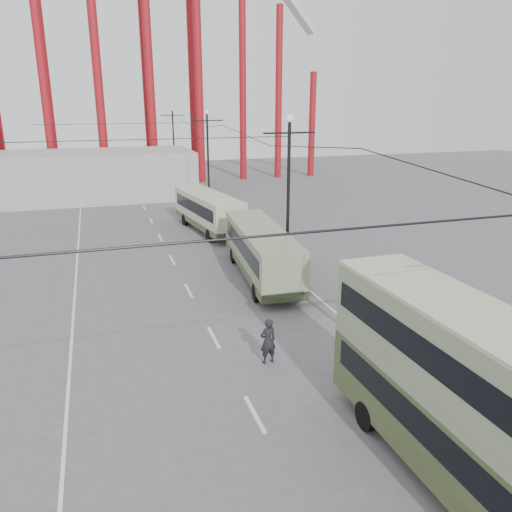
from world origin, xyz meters
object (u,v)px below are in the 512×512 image
object	(u,v)px
double_decker_bus	(459,388)
single_decker_green	(261,250)
single_decker_cream	(208,210)
pedestrian	(268,341)

from	to	relation	value
double_decker_bus	single_decker_green	distance (m)	17.38
single_decker_cream	pedestrian	world-z (taller)	single_decker_cream
single_decker_green	pedestrian	size ratio (longest dim) A/B	5.73
single_decker_cream	single_decker_green	bearing A→B (deg)	-95.63
double_decker_bus	pedestrian	size ratio (longest dim) A/B	4.98
single_decker_green	single_decker_cream	xyz separation A→B (m)	(-0.49, 11.94, 0.01)
double_decker_bus	single_decker_green	bearing A→B (deg)	88.40
double_decker_bus	pedestrian	bearing A→B (deg)	108.63
double_decker_bus	single_decker_green	xyz separation A→B (m)	(0.30, 17.34, -1.13)
double_decker_bus	single_decker_green	world-z (taller)	double_decker_bus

